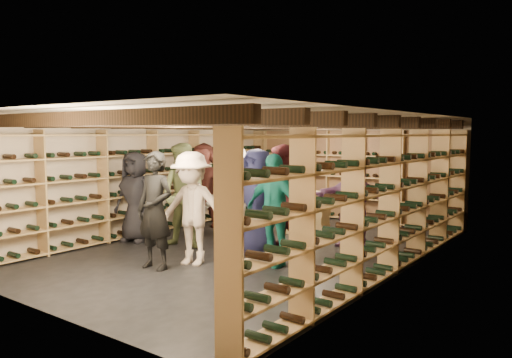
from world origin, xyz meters
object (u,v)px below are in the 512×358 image
object	(u,v)px
person_11	(353,200)
crate_loose	(333,236)
person_3	(192,209)
person_4	(274,210)
person_6	(257,202)
person_1	(155,210)
person_9	(234,195)
person_8	(283,198)
crate_stack_left	(316,211)
person_5	(203,185)
person_10	(260,193)
crate_stack_right	(292,221)
person_2	(185,196)
person_0	(135,197)

from	to	relation	value
person_11	crate_loose	bearing A→B (deg)	136.92
person_3	person_4	world-z (taller)	person_3
person_4	person_6	bearing A→B (deg)	151.11
person_1	person_3	world-z (taller)	person_1
person_9	person_4	bearing A→B (deg)	-49.48
person_6	person_8	size ratio (longest dim) A/B	0.96
crate_stack_left	person_5	size ratio (longest dim) A/B	0.45
person_10	crate_stack_right	bearing A→B (deg)	12.21
person_2	person_3	size ratio (longest dim) A/B	1.06
person_8	person_10	bearing A→B (deg)	162.70
person_6	person_10	distance (m)	1.94
person_1	person_9	world-z (taller)	person_9
crate_stack_right	person_6	xyz separation A→B (m)	(0.53, -1.97, 0.66)
person_10	person_11	distance (m)	2.14
crate_loose	person_2	bearing A→B (deg)	-130.47
person_4	person_9	size ratio (longest dim) A/B	0.96
person_0	person_1	size ratio (longest dim) A/B	0.95
person_1	person_10	bearing A→B (deg)	92.38
person_1	person_5	world-z (taller)	person_5
person_11	person_1	bearing A→B (deg)	-136.11
person_9	person_3	bearing A→B (deg)	-94.71
person_6	person_10	xyz separation A→B (m)	(-1.10, 1.59, -0.07)
person_0	person_8	distance (m)	2.91
person_0	person_8	size ratio (longest dim) A/B	0.91
crate_stack_left	person_2	world-z (taller)	person_2
crate_loose	person_1	distance (m)	3.79
crate_loose	person_8	size ratio (longest dim) A/B	0.26
person_2	person_5	distance (m)	2.10
crate_loose	person_9	size ratio (longest dim) A/B	0.27
person_5	person_11	bearing A→B (deg)	-21.59
person_8	person_10	xyz separation A→B (m)	(-1.29, 1.07, -0.10)
person_8	person_10	size ratio (longest dim) A/B	1.12
person_4	person_8	size ratio (longest dim) A/B	0.94
crate_loose	person_5	size ratio (longest dim) A/B	0.27
person_0	person_6	xyz separation A→B (m)	(2.52, 0.53, 0.05)
person_4	person_10	size ratio (longest dim) A/B	1.05
crate_stack_left	crate_stack_right	distance (m)	0.58
person_5	person_10	size ratio (longest dim) A/B	1.11
person_1	person_6	world-z (taller)	person_6
person_0	person_10	bearing A→B (deg)	44.85
person_10	person_11	world-z (taller)	person_11
person_9	person_10	size ratio (longest dim) A/B	1.09
crate_stack_left	person_0	size ratio (longest dim) A/B	0.49
person_10	crate_loose	bearing A→B (deg)	-12.34
person_3	person_10	size ratio (longest dim) A/B	1.06
person_0	person_11	world-z (taller)	person_0
crate_stack_left	person_9	bearing A→B (deg)	-108.98
person_1	person_5	bearing A→B (deg)	116.31
person_0	person_8	xyz separation A→B (m)	(2.71, 1.04, 0.08)
crate_loose	person_10	distance (m)	1.79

